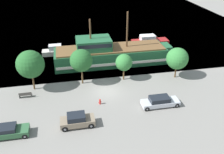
# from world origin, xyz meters

# --- Properties ---
(ground_plane) EXTENTS (160.00, 160.00, 0.00)m
(ground_plane) POSITION_xyz_m (0.00, 0.00, 0.00)
(ground_plane) COLOR gray
(water_surface) EXTENTS (80.00, 80.00, 0.00)m
(water_surface) POSITION_xyz_m (0.00, 44.00, 0.00)
(water_surface) COLOR #38667F
(water_surface) RESTS_ON ground
(pirate_ship) EXTENTS (20.51, 5.26, 8.95)m
(pirate_ship) POSITION_xyz_m (2.12, 9.42, 1.76)
(pirate_ship) COLOR #1E5633
(pirate_ship) RESTS_ON water_surface
(moored_boat_dockside) EXTENTS (7.52, 2.41, 2.12)m
(moored_boat_dockside) POSITION_xyz_m (11.90, 16.42, 0.79)
(moored_boat_dockside) COLOR maroon
(moored_boat_dockside) RESTS_ON water_surface
(moored_boat_outer) EXTENTS (5.83, 1.84, 1.90)m
(moored_boat_outer) POSITION_xyz_m (-6.85, 15.15, 0.70)
(moored_boat_outer) COLOR #B7B2A8
(moored_boat_outer) RESTS_ON water_surface
(parked_car_curb_front) EXTENTS (4.85, 1.79, 1.34)m
(parked_car_curb_front) POSITION_xyz_m (-12.46, -7.06, 0.67)
(parked_car_curb_front) COLOR #2D5B38
(parked_car_curb_front) RESTS_ON ground_plane
(parked_car_curb_mid) EXTENTS (4.91, 1.78, 1.38)m
(parked_car_curb_mid) POSITION_xyz_m (6.19, -4.82, 0.68)
(parked_car_curb_mid) COLOR #B7BCC6
(parked_car_curb_mid) RESTS_ON ground_plane
(parked_car_curb_rear) EXTENTS (3.96, 1.77, 1.59)m
(parked_car_curb_rear) POSITION_xyz_m (-4.64, -6.76, 0.78)
(parked_car_curb_rear) COLOR #7F705B
(parked_car_curb_rear) RESTS_ON ground_plane
(fire_hydrant) EXTENTS (0.42, 0.25, 0.76)m
(fire_hydrant) POSITION_xyz_m (-1.40, -2.88, 0.41)
(fire_hydrant) COLOR red
(fire_hydrant) RESTS_ON ground_plane
(bench_promenade_east) EXTENTS (1.71, 0.45, 0.85)m
(bench_promenade_east) POSITION_xyz_m (-11.21, 0.64, 0.44)
(bench_promenade_east) COLOR #4C4742
(bench_promenade_east) RESTS_ON ground_plane
(tree_row_east) EXTENTS (3.91, 3.91, 5.95)m
(tree_row_east) POSITION_xyz_m (-10.21, 2.77, 3.99)
(tree_row_east) COLOR brown
(tree_row_east) RESTS_ON ground_plane
(tree_row_mideast) EXTENTS (3.33, 3.33, 5.46)m
(tree_row_mideast) POSITION_xyz_m (-3.16, 3.10, 3.79)
(tree_row_mideast) COLOR brown
(tree_row_mideast) RESTS_ON ground_plane
(tree_row_midwest) EXTENTS (2.58, 2.58, 4.19)m
(tree_row_midwest) POSITION_xyz_m (3.23, 3.08, 2.89)
(tree_row_midwest) COLOR brown
(tree_row_midwest) RESTS_ON ground_plane
(tree_row_west) EXTENTS (3.35, 3.35, 4.91)m
(tree_row_west) POSITION_xyz_m (11.39, 2.22, 3.22)
(tree_row_west) COLOR brown
(tree_row_west) RESTS_ON ground_plane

